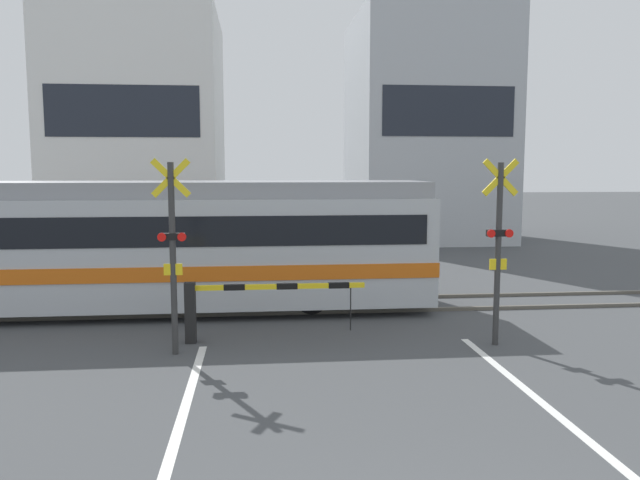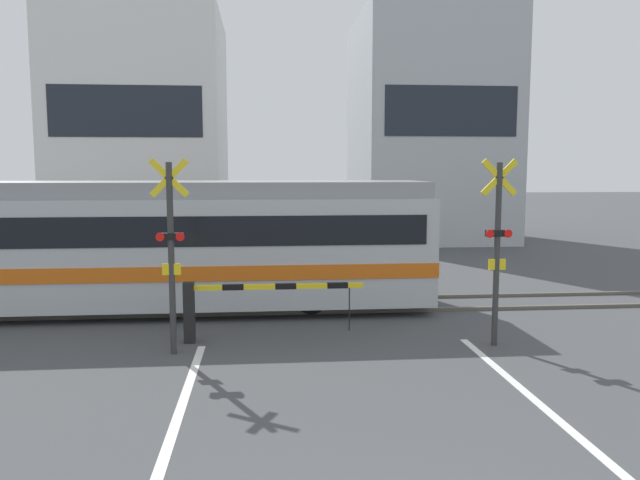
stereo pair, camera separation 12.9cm
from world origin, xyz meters
name	(u,v)px [view 2 (the right image)]	position (x,y,z in m)	size (l,w,h in m)	color
rail_track_near	(323,312)	(0.00, 10.10, 0.04)	(50.00, 0.10, 0.08)	#5B564C
rail_track_far	(317,299)	(0.00, 11.54, 0.04)	(50.00, 0.10, 0.08)	#5B564C
commuter_train	(114,242)	(-4.72, 10.82, 1.60)	(14.42, 2.79, 2.97)	#B7BCC1
crossing_barrier_near	(232,300)	(-1.93, 8.00, 0.79)	(3.40, 0.20, 1.15)	black
crossing_barrier_far	(376,254)	(1.93, 14.08, 0.79)	(3.40, 0.20, 1.15)	black
crossing_signal_left	(171,247)	(-2.93, 7.30, 1.90)	(0.68, 0.15, 3.44)	#333333
crossing_signal_right	(497,244)	(2.93, 7.30, 1.90)	(0.68, 0.15, 3.44)	#333333
pedestrian	(336,238)	(1.01, 16.01, 1.04)	(0.38, 0.24, 1.80)	#33384C
building_left_of_street	(144,130)	(-6.58, 25.17, 4.98)	(7.00, 7.43, 9.97)	white
building_right_of_street	(427,129)	(6.35, 25.17, 5.09)	(6.55, 7.43, 10.17)	#B2B7BC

